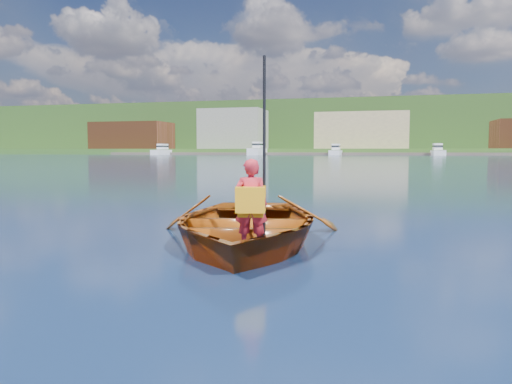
% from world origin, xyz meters
% --- Properties ---
extents(ground, '(600.00, 600.00, 0.00)m').
position_xyz_m(ground, '(0.00, 0.00, 0.00)').
color(ground, '#132F46').
rests_on(ground, ground).
extents(rowboat, '(3.55, 4.45, 0.83)m').
position_xyz_m(rowboat, '(0.40, -0.71, 0.26)').
color(rowboat, brown).
rests_on(rowboat, ground).
extents(child_paddler, '(0.43, 0.40, 2.28)m').
position_xyz_m(child_paddler, '(0.72, -1.57, 0.66)').
color(child_paddler, red).
rests_on(child_paddler, ground).
extents(shoreline, '(400.00, 140.00, 22.00)m').
position_xyz_m(shoreline, '(0.00, 236.61, 10.32)').
color(shoreline, '#325727').
rests_on(shoreline, ground).
extents(dock, '(160.03, 5.60, 0.80)m').
position_xyz_m(dock, '(-8.65, 148.00, 0.40)').
color(dock, brown).
rests_on(dock, ground).
extents(waterfront_buildings, '(202.00, 16.00, 14.00)m').
position_xyz_m(waterfront_buildings, '(-7.74, 165.00, 7.74)').
color(waterfront_buildings, brown).
rests_on(waterfront_buildings, ground).
extents(marina_yachts, '(144.30, 12.38, 4.35)m').
position_xyz_m(marina_yachts, '(7.72, 143.32, 1.37)').
color(marina_yachts, white).
rests_on(marina_yachts, ground).
extents(hillside_trees, '(300.25, 69.58, 23.37)m').
position_xyz_m(hillside_trees, '(-22.21, 228.78, 16.38)').
color(hillside_trees, '#382314').
rests_on(hillside_trees, ground).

